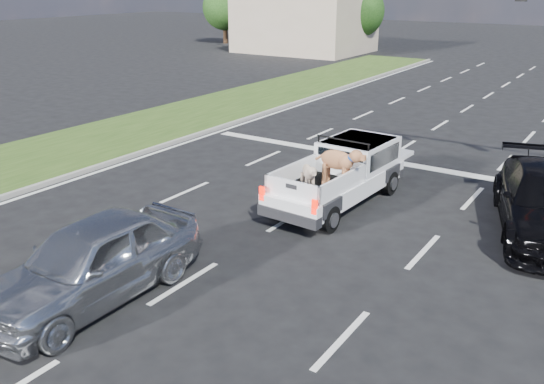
{
  "coord_description": "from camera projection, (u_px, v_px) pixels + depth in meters",
  "views": [
    {
      "loc": [
        5.27,
        -7.51,
        5.66
      ],
      "look_at": [
        -0.97,
        2.0,
        1.48
      ],
      "focal_mm": 38.0,
      "sensor_mm": 36.0,
      "label": 1
    }
  ],
  "objects": [
    {
      "name": "road_markings",
      "position": [
        393.0,
        201.0,
        15.71
      ],
      "size": [
        17.75,
        60.0,
        0.01
      ],
      "color": "silver",
      "rests_on": "ground"
    },
    {
      "name": "tree_far_c",
      "position": [
        359.0,
        12.0,
        47.49
      ],
      "size": [
        4.2,
        4.2,
        5.4
      ],
      "color": "#332114",
      "rests_on": "ground"
    },
    {
      "name": "curb_left",
      "position": [
        140.0,
        153.0,
        19.91
      ],
      "size": [
        0.15,
        60.0,
        0.14
      ],
      "primitive_type": "cube",
      "color": "gray",
      "rests_on": "ground"
    },
    {
      "name": "building_left",
      "position": [
        305.0,
        25.0,
        48.35
      ],
      "size": [
        10.0,
        8.0,
        4.4
      ],
      "primitive_type": "cube",
      "color": "tan",
      "rests_on": "ground"
    },
    {
      "name": "tree_far_b",
      "position": [
        278.0,
        9.0,
        51.61
      ],
      "size": [
        4.2,
        4.2,
        5.4
      ],
      "color": "#332114",
      "rests_on": "ground"
    },
    {
      "name": "pickup_truck",
      "position": [
        342.0,
        173.0,
        15.34
      ],
      "size": [
        2.0,
        4.81,
        1.77
      ],
      "rotation": [
        0.0,
        0.0,
        -0.05
      ],
      "color": "black",
      "rests_on": "ground"
    },
    {
      "name": "ground",
      "position": [
        256.0,
        309.0,
        10.56
      ],
      "size": [
        160.0,
        160.0,
        0.0
      ],
      "primitive_type": "plane",
      "color": "black",
      "rests_on": "ground"
    },
    {
      "name": "silver_sedan",
      "position": [
        92.0,
        261.0,
        10.67
      ],
      "size": [
        1.87,
        4.61,
        1.57
      ],
      "primitive_type": "imported",
      "rotation": [
        0.0,
        0.0,
        -0.0
      ],
      "color": "#A8AAAF",
      "rests_on": "ground"
    },
    {
      "name": "grass_median_left",
      "position": [
        93.0,
        143.0,
        21.17
      ],
      "size": [
        5.0,
        60.0,
        0.1
      ],
      "primitive_type": "cube",
      "color": "#294414",
      "rests_on": "ground"
    },
    {
      "name": "tree_far_a",
      "position": [
        225.0,
        8.0,
        54.7
      ],
      "size": [
        4.2,
        4.2,
        5.4
      ],
      "color": "#332114",
      "rests_on": "ground"
    }
  ]
}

